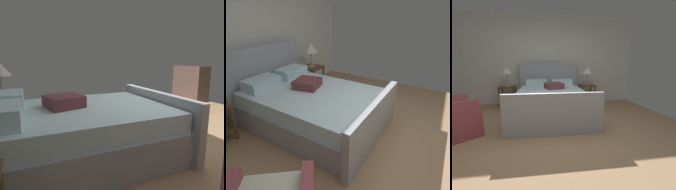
{
  "view_description": "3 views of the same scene",
  "coord_description": "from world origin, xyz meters",
  "views": [
    {
      "loc": [
        -2.28,
        1.98,
        1.19
      ],
      "look_at": [
        0.18,
        0.88,
        0.69
      ],
      "focal_mm": 31.02,
      "sensor_mm": 36.0,
      "label": 1
    },
    {
      "loc": [
        -2.24,
        -0.37,
        1.87
      ],
      "look_at": [
        0.02,
        0.96,
        0.62
      ],
      "focal_mm": 29.59,
      "sensor_mm": 36.0,
      "label": 2
    },
    {
      "loc": [
        -0.3,
        -2.16,
        1.18
      ],
      "look_at": [
        0.19,
        1.03,
        0.56
      ],
      "focal_mm": 24.7,
      "sensor_mm": 36.0,
      "label": 3
    }
  ],
  "objects": [
    {
      "name": "table_lamp_right",
      "position": [
        1.1,
        2.32,
        1.02
      ],
      "size": [
        0.32,
        0.32,
        0.53
      ],
      "color": "#B7B293",
      "rests_on": "nightstand_right"
    },
    {
      "name": "nightstand_right",
      "position": [
        1.1,
        2.32,
        0.4
      ],
      "size": [
        0.44,
        0.44,
        0.6
      ],
      "color": "brown",
      "rests_on": "ground"
    },
    {
      "name": "bed",
      "position": [
        -0.06,
        1.49,
        0.35
      ],
      "size": [
        1.73,
        2.37,
        1.26
      ],
      "color": "#9EA4AC",
      "rests_on": "ground"
    },
    {
      "name": "wall_back",
      "position": [
        0.0,
        2.8,
        1.34
      ],
      "size": [
        5.37,
        0.12,
        2.67
      ],
      "primitive_type": "cube",
      "color": "silver",
      "rests_on": "ground"
    },
    {
      "name": "ground_plane",
      "position": [
        0.0,
        0.0,
        -0.01
      ],
      "size": [
        5.25,
        5.49,
        0.02
      ],
      "primitive_type": "cube",
      "color": "tan"
    }
  ]
}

